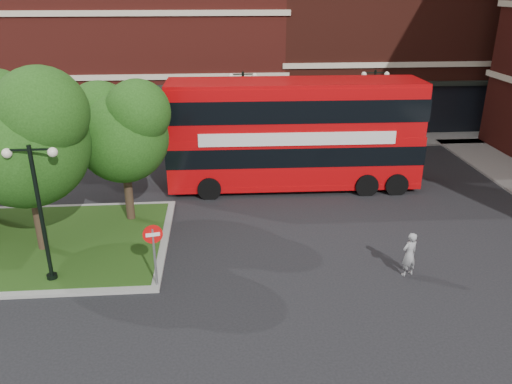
{
  "coord_description": "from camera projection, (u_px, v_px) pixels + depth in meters",
  "views": [
    {
      "loc": [
        0.45,
        -15.33,
        9.56
      ],
      "look_at": [
        1.89,
        3.07,
        2.0
      ],
      "focal_mm": 35.0,
      "sensor_mm": 36.0,
      "label": 1
    }
  ],
  "objects": [
    {
      "name": "ground",
      "position": [
        210.0,
        278.0,
        17.73
      ],
      "size": [
        120.0,
        120.0,
        0.0
      ],
      "primitive_type": "plane",
      "color": "black",
      "rests_on": "ground"
    },
    {
      "name": "pavement_far",
      "position": [
        212.0,
        143.0,
        32.93
      ],
      "size": [
        44.0,
        3.0,
        0.12
      ],
      "primitive_type": "cube",
      "color": "slate",
      "rests_on": "ground"
    },
    {
      "name": "terrace_far_left",
      "position": [
        100.0,
        26.0,
        36.64
      ],
      "size": [
        26.0,
        12.0,
        14.0
      ],
      "primitive_type": "cube",
      "color": "maroon",
      "rests_on": "ground"
    },
    {
      "name": "terrace_far_right",
      "position": [
        393.0,
        10.0,
        37.85
      ],
      "size": [
        18.0,
        12.0,
        16.0
      ],
      "primitive_type": "cube",
      "color": "#471911",
      "rests_on": "ground"
    },
    {
      "name": "traffic_island",
      "position": [
        10.0,
        245.0,
        19.9
      ],
      "size": [
        12.6,
        7.6,
        0.15
      ],
      "color": "gray",
      "rests_on": "ground"
    },
    {
      "name": "tree_island_west",
      "position": [
        21.0,
        132.0,
        17.82
      ],
      "size": [
        5.4,
        4.71,
        7.21
      ],
      "color": "#2D2116",
      "rests_on": "ground"
    },
    {
      "name": "tree_island_east",
      "position": [
        120.0,
        127.0,
        20.54
      ],
      "size": [
        4.46,
        3.9,
        6.29
      ],
      "color": "#2D2116",
      "rests_on": "ground"
    },
    {
      "name": "lamp_island",
      "position": [
        40.0,
        208.0,
        16.45
      ],
      "size": [
        1.72,
        0.36,
        5.0
      ],
      "color": "black",
      "rests_on": "ground"
    },
    {
      "name": "lamp_far_left",
      "position": [
        243.0,
        108.0,
        30.18
      ],
      "size": [
        1.72,
        0.36,
        5.0
      ],
      "color": "black",
      "rests_on": "ground"
    },
    {
      "name": "lamp_far_right",
      "position": [
        372.0,
        106.0,
        30.76
      ],
      "size": [
        1.72,
        0.36,
        5.0
      ],
      "color": "black",
      "rests_on": "ground"
    },
    {
      "name": "bus",
      "position": [
        294.0,
        127.0,
        24.79
      ],
      "size": [
        12.58,
        3.1,
        4.78
      ],
      "rotation": [
        0.0,
        0.0,
        -0.02
      ],
      "color": "#B3070A",
      "rests_on": "ground"
    },
    {
      "name": "woman",
      "position": [
        409.0,
        254.0,
        17.63
      ],
      "size": [
        0.71,
        0.59,
        1.67
      ],
      "primitive_type": "imported",
      "rotation": [
        0.0,
        0.0,
        3.5
      ],
      "color": "gray",
      "rests_on": "ground"
    },
    {
      "name": "car_silver",
      "position": [
        115.0,
        142.0,
        30.69
      ],
      "size": [
        4.54,
        2.03,
        1.52
      ],
      "primitive_type": "imported",
      "rotation": [
        0.0,
        0.0,
        1.62
      ],
      "color": "#B9BDC1",
      "rests_on": "ground"
    },
    {
      "name": "car_white",
      "position": [
        269.0,
        141.0,
        31.09
      ],
      "size": [
        4.48,
        1.8,
        1.45
      ],
      "primitive_type": "imported",
      "rotation": [
        0.0,
        0.0,
        1.51
      ],
      "color": "silver",
      "rests_on": "ground"
    },
    {
      "name": "no_entry_sign",
      "position": [
        154.0,
        244.0,
        16.54
      ],
      "size": [
        0.66,
        0.17,
        2.39
      ],
      "rotation": [
        0.0,
        0.0,
        0.18
      ],
      "color": "slate",
      "rests_on": "ground"
    }
  ]
}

